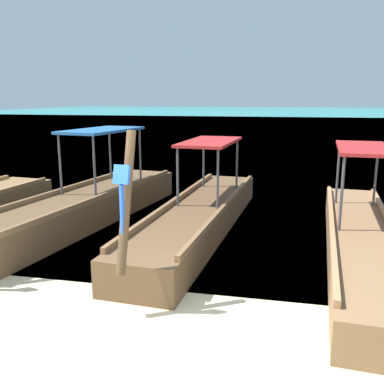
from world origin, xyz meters
The scene contains 5 objects.
ground centered at (0.00, 0.00, 0.00)m, with size 120.00×120.00×0.00m, color beige.
sea_water centered at (0.00, 61.54, 0.00)m, with size 120.00×120.00×0.00m, color teal.
longtail_boat_red_ribbon centered at (-2.69, 4.53, 0.38)m, with size 2.34×7.26×2.45m.
longtail_boat_blue_ribbon centered at (-0.03, 4.45, 0.34)m, with size 1.71×7.29×2.36m.
longtail_boat_yellow_ribbon centered at (3.02, 3.53, 0.33)m, with size 1.60×7.41×2.29m.
Camera 1 is at (1.64, -4.08, 2.76)m, focal length 40.25 mm.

